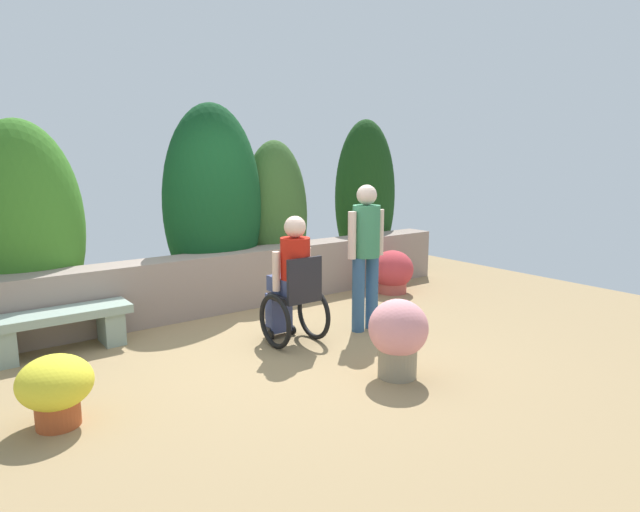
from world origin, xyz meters
TOP-DOWN VIEW (x-y plane):
  - ground_plane at (0.00, 0.00)m, footprint 10.30×10.30m
  - stone_retaining_wall at (0.00, 1.47)m, footprint 7.45×0.43m
  - hedge_backdrop at (-0.22, 2.01)m, footprint 7.57×1.14m
  - stone_bench at (-1.83, 1.03)m, footprint 1.34×0.41m
  - person_in_wheelchair at (0.17, -0.09)m, footprint 0.53×0.66m
  - person_standing_companion at (1.06, -0.22)m, footprint 0.49×0.30m
  - flower_pot_purple_near at (0.41, -1.39)m, footprint 0.52×0.52m
  - flower_pot_terracotta_by_wall at (-2.18, -0.56)m, footprint 0.52×0.52m
  - flower_pot_red_accent at (2.49, 0.82)m, footprint 0.59×0.59m

SIDE VIEW (x-z plane):
  - ground_plane at x=0.00m, z-range 0.00..0.00m
  - stone_bench at x=-1.83m, z-range 0.06..0.49m
  - flower_pot_terracotta_by_wall at x=-2.18m, z-range 0.03..0.56m
  - flower_pot_red_accent at x=2.49m, z-range -0.01..0.60m
  - stone_retaining_wall at x=0.00m, z-range 0.00..0.73m
  - flower_pot_purple_near at x=0.41m, z-range 0.03..0.73m
  - person_in_wheelchair at x=0.17m, z-range -0.04..1.29m
  - person_standing_companion at x=1.06m, z-range 0.12..1.73m
  - hedge_backdrop at x=-0.22m, z-range -0.27..2.82m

